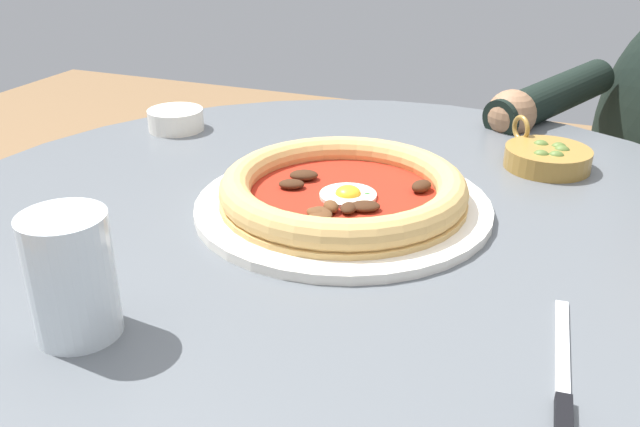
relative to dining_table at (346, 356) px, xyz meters
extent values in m
cylinder|color=#565B60|center=(0.00, 0.00, 0.13)|extent=(0.95, 0.95, 0.04)
cylinder|color=white|center=(-0.02, 0.04, 0.16)|extent=(0.31, 0.31, 0.01)
cylinder|color=tan|center=(-0.02, 0.04, 0.17)|extent=(0.26, 0.26, 0.01)
torus|color=tan|center=(-0.02, 0.04, 0.18)|extent=(0.26, 0.26, 0.03)
cylinder|color=#A82314|center=(-0.02, 0.04, 0.17)|extent=(0.24, 0.24, 0.00)
cylinder|color=white|center=(-0.01, 0.03, 0.17)|extent=(0.06, 0.06, 0.00)
ellipsoid|color=yellow|center=(-0.01, 0.03, 0.18)|extent=(0.03, 0.03, 0.02)
ellipsoid|color=brown|center=(-0.03, -0.02, 0.18)|extent=(0.03, 0.02, 0.01)
ellipsoid|color=brown|center=(-0.02, -0.01, 0.18)|extent=(0.02, 0.03, 0.01)
ellipsoid|color=#3D2314|center=(-0.08, 0.03, 0.18)|extent=(0.03, 0.03, 0.01)
ellipsoid|color=#3D2314|center=(0.00, 0.00, 0.18)|extent=(0.02, 0.02, 0.01)
ellipsoid|color=#3D2314|center=(-0.07, 0.06, 0.18)|extent=(0.04, 0.03, 0.01)
ellipsoid|color=#3D2314|center=(0.05, 0.08, 0.18)|extent=(0.02, 0.03, 0.01)
ellipsoid|color=#3D2314|center=(0.01, 0.01, 0.18)|extent=(0.04, 0.03, 0.01)
ellipsoid|color=brown|center=(-0.02, -0.02, 0.18)|extent=(0.04, 0.04, 0.01)
ellipsoid|color=#2D6B28|center=(0.05, 0.12, 0.18)|extent=(0.01, 0.01, 0.00)
ellipsoid|color=#2D6B28|center=(0.01, 0.04, 0.18)|extent=(0.01, 0.01, 0.00)
ellipsoid|color=#2D6B28|center=(0.00, -0.05, 0.18)|extent=(0.01, 0.01, 0.00)
cylinder|color=silver|center=(-0.13, -0.24, 0.20)|extent=(0.06, 0.06, 0.10)
cylinder|color=silver|center=(-0.13, -0.24, 0.17)|extent=(0.06, 0.06, 0.03)
cube|color=silver|center=(0.21, -0.12, 0.15)|extent=(0.02, 0.13, 0.00)
cylinder|color=white|center=(-0.33, 0.21, 0.17)|extent=(0.08, 0.08, 0.03)
cylinder|color=olive|center=(-0.33, 0.21, 0.17)|extent=(0.06, 0.06, 0.01)
cylinder|color=olive|center=(0.17, 0.25, 0.17)|extent=(0.10, 0.10, 0.02)
torus|color=olive|center=(0.13, 0.30, 0.18)|extent=(0.03, 0.03, 0.03)
ellipsoid|color=#516B2D|center=(0.16, 0.23, 0.17)|extent=(0.02, 0.02, 0.02)
ellipsoid|color=#516B2D|center=(0.18, 0.26, 0.17)|extent=(0.02, 0.02, 0.02)
ellipsoid|color=#516B2D|center=(0.16, 0.27, 0.17)|extent=(0.02, 0.02, 0.02)
ellipsoid|color=#516B2D|center=(0.18, 0.25, 0.17)|extent=(0.02, 0.02, 0.02)
ellipsoid|color=#516B2D|center=(0.18, 0.23, 0.17)|extent=(0.02, 0.02, 0.02)
cube|color=#282833|center=(0.38, 0.59, -0.38)|extent=(0.44, 0.42, 0.45)
cylinder|color=black|center=(0.15, 0.48, 0.18)|extent=(0.17, 0.26, 0.08)
sphere|color=#936B4C|center=(0.10, 0.39, 0.17)|extent=(0.07, 0.07, 0.07)
cylinder|color=#B7B2A8|center=(0.15, 0.57, -0.38)|extent=(0.02, 0.02, 0.45)
cylinder|color=#B7B2A8|center=(0.35, 0.88, -0.38)|extent=(0.02, 0.02, 0.45)
camera|label=1|loc=(0.20, -0.58, 0.46)|focal=38.59mm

